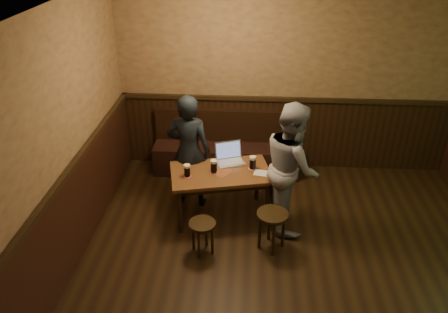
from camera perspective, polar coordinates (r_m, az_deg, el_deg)
room at (r=4.13m, az=10.57°, el=-5.86°), size 5.04×6.04×2.84m
bench at (r=6.73m, az=0.30°, el=0.52°), size 2.20×0.50×0.95m
pub_table at (r=5.59m, az=-0.46°, el=-2.74°), size 1.38×0.97×0.67m
stool_left at (r=5.13m, az=-2.84°, el=-9.40°), size 0.39×0.39×0.43m
stool_right at (r=5.18m, az=6.31°, el=-8.28°), size 0.42×0.42×0.50m
pint_left at (r=5.42m, az=-4.84°, el=-1.84°), size 0.11×0.11×0.17m
pint_mid at (r=5.48m, az=-1.33°, el=-1.28°), size 0.11×0.11×0.18m
pint_right at (r=5.57m, az=3.76°, el=-0.80°), size 0.11×0.11×0.18m
laptop at (r=5.74m, az=0.74°, el=-0.04°), size 0.43×0.39×0.25m
menu at (r=5.53m, az=5.08°, el=-2.17°), size 0.25×0.19×0.00m
person_suit at (r=5.77m, az=-4.58°, el=0.69°), size 0.62×0.44×1.59m
person_grey at (r=5.39m, az=8.81°, el=-1.31°), size 0.76×0.90×1.67m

